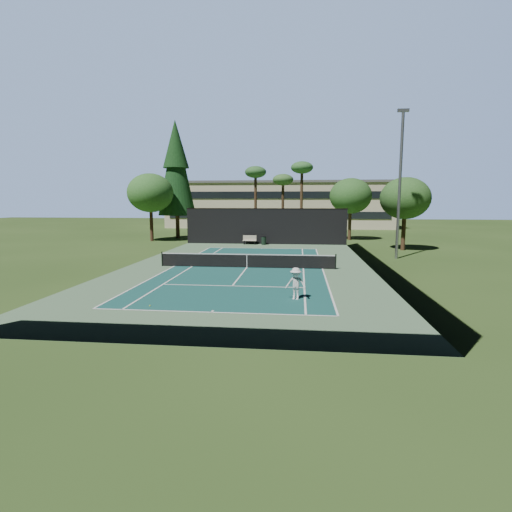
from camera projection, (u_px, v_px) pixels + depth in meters
The scene contains 22 objects.
ground at pixel (247, 268), 29.23m from camera, with size 160.00×160.00×0.00m, color #2D491B.
apron_slab at pixel (247, 268), 29.23m from camera, with size 18.00×32.00×0.01m, color #557A55.
court_surface at pixel (247, 268), 29.23m from camera, with size 10.97×23.77×0.01m, color #19504B.
court_lines at pixel (247, 267), 29.22m from camera, with size 11.07×23.87×0.01m.
tennis_net at pixel (247, 260), 29.15m from camera, with size 12.90×0.10×1.10m.
fence at pixel (247, 240), 29.01m from camera, with size 18.04×32.05×4.03m.
player at pixel (296, 284), 19.78m from camera, with size 1.04×0.60×1.60m, color white.
tennis_ball_a at pixel (150, 306), 18.54m from camera, with size 0.07×0.07×0.07m, color #B5CB2E.
tennis_ball_b at pixel (204, 261), 32.44m from camera, with size 0.06×0.06×0.06m, color #C2D630.
tennis_ball_c at pixel (273, 264), 30.96m from camera, with size 0.07×0.07×0.07m, color yellow.
tennis_ball_d at pixel (183, 255), 35.76m from camera, with size 0.06×0.06×0.06m, color yellow.
park_bench at pixel (250, 240), 44.56m from camera, with size 1.50×0.45×1.02m.
trash_bin at pixel (264, 241), 44.22m from camera, with size 0.56×0.56×0.95m.
pine_tree at pixel (176, 164), 50.85m from camera, with size 4.80×4.80×15.00m.
palm_a at pixel (256, 175), 51.94m from camera, with size 2.80×2.80×9.32m.
palm_b at pixel (283, 182), 53.65m from camera, with size 2.80×2.80×8.42m.
palm_c at pixel (302, 171), 50.25m from camera, with size 2.80×2.80×9.77m.
decid_tree_a at pixel (351, 196), 49.06m from camera, with size 5.12×5.12×7.62m.
decid_tree_b at pixel (405, 198), 38.84m from camera, with size 4.80×4.80×7.14m.
decid_tree_c at pixel (150, 193), 47.65m from camera, with size 5.44×5.44×8.09m.
campus_building at pixel (279, 204), 73.91m from camera, with size 40.50×12.50×8.30m.
light_pole at pixel (400, 181), 32.95m from camera, with size 0.90×0.25×12.22m.
Camera 1 is at (3.79, -28.58, 4.90)m, focal length 28.00 mm.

